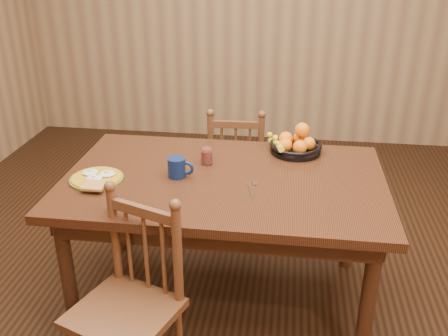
# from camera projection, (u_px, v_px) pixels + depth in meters

# --- Properties ---
(room) EXTENTS (4.52, 5.02, 2.72)m
(room) POSITION_uv_depth(u_px,v_px,m) (224.00, 57.00, 2.24)
(room) COLOR black
(room) RESTS_ON ground
(dining_table) EXTENTS (1.60, 1.00, 0.75)m
(dining_table) POSITION_uv_depth(u_px,v_px,m) (224.00, 192.00, 2.53)
(dining_table) COLOR black
(dining_table) RESTS_ON ground
(chair_far) EXTENTS (0.40, 0.39, 0.86)m
(chair_far) POSITION_uv_depth(u_px,v_px,m) (237.00, 170.00, 3.36)
(chair_far) COLOR #472515
(chair_far) RESTS_ON ground
(chair_near) EXTENTS (0.51, 0.50, 0.89)m
(chair_near) POSITION_uv_depth(u_px,v_px,m) (129.00, 304.00, 2.11)
(chair_near) COLOR #472515
(chair_near) RESTS_ON ground
(breakfast_plate) EXTENTS (0.26, 0.29, 0.04)m
(breakfast_plate) POSITION_uv_depth(u_px,v_px,m) (97.00, 178.00, 2.46)
(breakfast_plate) COLOR #59601E
(breakfast_plate) RESTS_ON dining_table
(fork) EXTENTS (0.05, 0.18, 0.00)m
(fork) POSITION_uv_depth(u_px,v_px,m) (252.00, 188.00, 2.38)
(fork) COLOR silver
(fork) RESTS_ON dining_table
(spoon) EXTENTS (0.06, 0.16, 0.01)m
(spoon) POSITION_uv_depth(u_px,v_px,m) (116.00, 200.00, 2.27)
(spoon) COLOR silver
(spoon) RESTS_ON dining_table
(coffee_mug) EXTENTS (0.13, 0.09, 0.10)m
(coffee_mug) POSITION_uv_depth(u_px,v_px,m) (178.00, 167.00, 2.48)
(coffee_mug) COLOR #0B1A40
(coffee_mug) RESTS_ON dining_table
(juice_glass) EXTENTS (0.06, 0.06, 0.09)m
(juice_glass) POSITION_uv_depth(u_px,v_px,m) (207.00, 157.00, 2.62)
(juice_glass) COLOR silver
(juice_glass) RESTS_ON dining_table
(fruit_bowl) EXTENTS (0.32, 0.29, 0.17)m
(fruit_bowl) POSITION_uv_depth(u_px,v_px,m) (295.00, 144.00, 2.77)
(fruit_bowl) COLOR black
(fruit_bowl) RESTS_ON dining_table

